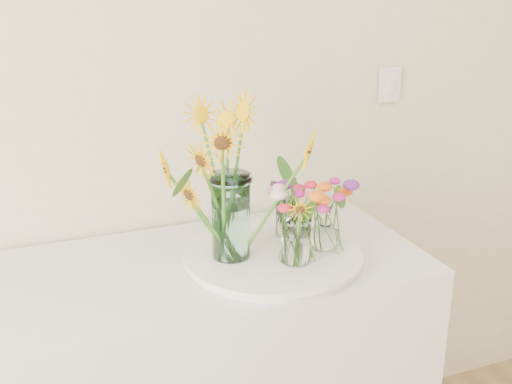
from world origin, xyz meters
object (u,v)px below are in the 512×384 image
tray (272,257)px  mason_jar (231,217)px  small_vase_c (287,219)px  small_vase_b (325,228)px  small_vase_a (296,240)px

tray → mason_jar: size_ratio=1.97×
tray → mason_jar: (-0.12, 0.02, 0.13)m
mason_jar → small_vase_c: size_ratio=2.12×
mason_jar → small_vase_b: size_ratio=1.94×
small_vase_a → small_vase_c: (0.05, 0.17, -0.01)m
tray → small_vase_a: small_vase_a is taller
small_vase_a → small_vase_c: size_ratio=1.17×
tray → small_vase_c: 0.14m
small_vase_a → small_vase_b: small_vase_a is taller
mason_jar → small_vase_a: mason_jar is taller
small_vase_c → mason_jar: bearing=-159.2°
mason_jar → small_vase_a: (0.15, -0.10, -0.05)m
tray → small_vase_c: (0.09, 0.09, 0.07)m
small_vase_a → small_vase_b: size_ratio=1.08×
mason_jar → small_vase_a: 0.19m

